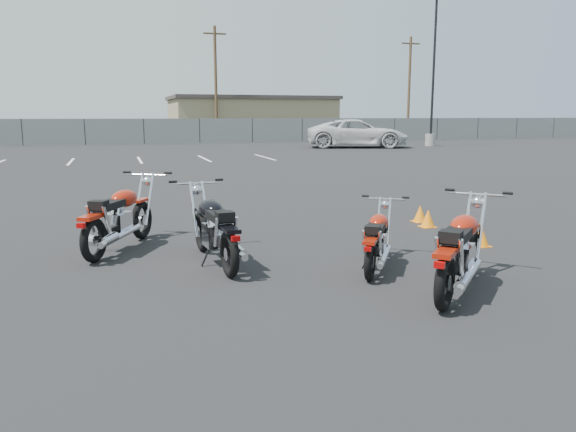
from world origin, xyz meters
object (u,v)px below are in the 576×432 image
object	(u,v)px
motorcycle_third_red	(377,240)
white_van	(358,125)
motorcycle_rear_red	(461,251)
motorcycle_front_red	(120,218)
motorcycle_second_black	(215,229)

from	to	relation	value
motorcycle_third_red	white_van	size ratio (longest dim) A/B	0.23
white_van	motorcycle_rear_red	bearing A→B (deg)	175.73
motorcycle_front_red	motorcycle_rear_red	xyz separation A→B (m)	(3.81, -3.38, -0.01)
white_van	motorcycle_front_red	bearing A→B (deg)	166.07
motorcycle_rear_red	white_van	world-z (taller)	white_van
motorcycle_front_red	motorcycle_rear_red	bearing A→B (deg)	-41.60
motorcycle_front_red	motorcycle_third_red	bearing A→B (deg)	-32.96
motorcycle_front_red	motorcycle_second_black	bearing A→B (deg)	-44.34
motorcycle_third_red	white_van	distance (m)	28.93
motorcycle_second_black	motorcycle_rear_red	world-z (taller)	motorcycle_rear_red
motorcycle_third_red	motorcycle_second_black	bearing A→B (deg)	155.97
motorcycle_rear_red	white_van	xyz separation A→B (m)	(11.10, 27.72, 0.91)
motorcycle_front_red	motorcycle_second_black	distance (m)	1.78
motorcycle_front_red	motorcycle_second_black	world-z (taller)	motorcycle_front_red
motorcycle_second_black	white_van	distance (m)	29.00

